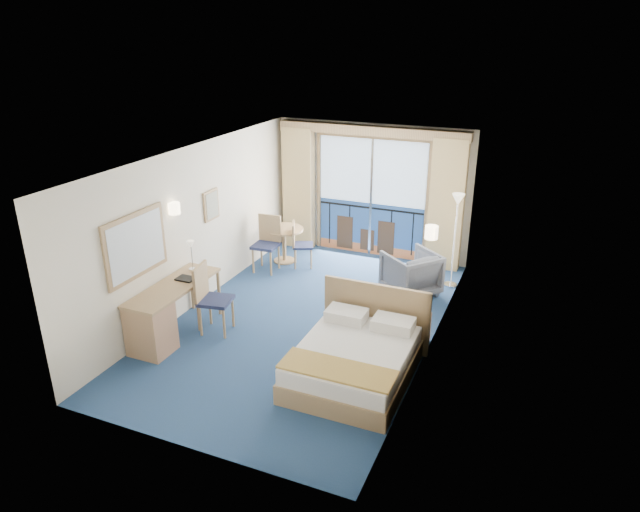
# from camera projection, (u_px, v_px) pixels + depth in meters

# --- Properties ---
(floor) EXTENTS (6.50, 6.50, 0.00)m
(floor) POSITION_uv_depth(u_px,v_px,m) (307.00, 321.00, 9.24)
(floor) COLOR navy
(floor) RESTS_ON ground
(room_walls) EXTENTS (4.04, 6.54, 2.72)m
(room_walls) POSITION_uv_depth(u_px,v_px,m) (306.00, 217.00, 8.57)
(room_walls) COLOR silver
(room_walls) RESTS_ON ground
(balcony_door) EXTENTS (2.36, 0.03, 2.52)m
(balcony_door) POSITION_uv_depth(u_px,v_px,m) (371.00, 201.00, 11.56)
(balcony_door) COLOR navy
(balcony_door) RESTS_ON room_walls
(curtain_left) EXTENTS (0.65, 0.22, 2.55)m
(curtain_left) POSITION_uv_depth(u_px,v_px,m) (299.00, 189.00, 11.94)
(curtain_left) COLOR tan
(curtain_left) RESTS_ON room_walls
(curtain_right) EXTENTS (0.65, 0.22, 2.55)m
(curtain_right) POSITION_uv_depth(u_px,v_px,m) (447.00, 206.00, 10.82)
(curtain_right) COLOR tan
(curtain_right) RESTS_ON room_walls
(pelmet) EXTENTS (3.80, 0.25, 0.18)m
(pelmet) POSITION_uv_depth(u_px,v_px,m) (372.00, 131.00, 10.91)
(pelmet) COLOR tan
(pelmet) RESTS_ON room_walls
(mirror) EXTENTS (0.05, 1.25, 0.95)m
(mirror) POSITION_uv_depth(u_px,v_px,m) (136.00, 246.00, 8.09)
(mirror) COLOR tan
(mirror) RESTS_ON room_walls
(wall_print) EXTENTS (0.04, 0.42, 0.52)m
(wall_print) POSITION_uv_depth(u_px,v_px,m) (211.00, 205.00, 9.73)
(wall_print) COLOR tan
(wall_print) RESTS_ON room_walls
(sconce_left) EXTENTS (0.18, 0.18, 0.18)m
(sconce_left) POSITION_uv_depth(u_px,v_px,m) (174.00, 208.00, 8.73)
(sconce_left) COLOR beige
(sconce_left) RESTS_ON room_walls
(sconce_right) EXTENTS (0.18, 0.18, 0.18)m
(sconce_right) POSITION_uv_depth(u_px,v_px,m) (431.00, 232.00, 7.72)
(sconce_right) COLOR beige
(sconce_right) RESTS_ON room_walls
(bed) EXTENTS (1.61, 1.91, 1.01)m
(bed) POSITION_uv_depth(u_px,v_px,m) (355.00, 358.00, 7.68)
(bed) COLOR tan
(bed) RESTS_ON ground
(nightstand) EXTENTS (0.37, 0.35, 0.48)m
(nightstand) POSITION_uv_depth(u_px,v_px,m) (416.00, 329.00, 8.50)
(nightstand) COLOR #AD7B5B
(nightstand) RESTS_ON ground
(phone) EXTENTS (0.19, 0.17, 0.07)m
(phone) POSITION_uv_depth(u_px,v_px,m) (416.00, 311.00, 8.44)
(phone) COLOR white
(phone) RESTS_ON nightstand
(armchair) EXTENTS (1.19, 1.19, 0.78)m
(armchair) POSITION_uv_depth(u_px,v_px,m) (411.00, 273.00, 10.07)
(armchair) COLOR #484C57
(armchair) RESTS_ON ground
(floor_lamp) EXTENTS (0.24, 0.24, 1.75)m
(floor_lamp) POSITION_uv_depth(u_px,v_px,m) (457.00, 217.00, 10.01)
(floor_lamp) COLOR silver
(floor_lamp) RESTS_ON ground
(desk) EXTENTS (0.60, 1.73, 0.81)m
(desk) POSITION_uv_depth(u_px,v_px,m) (156.00, 321.00, 8.32)
(desk) COLOR tan
(desk) RESTS_ON ground
(desk_chair) EXTENTS (0.56, 0.55, 1.10)m
(desk_chair) POSITION_uv_depth(u_px,v_px,m) (209.00, 295.00, 8.74)
(desk_chair) COLOR #1E2547
(desk_chair) RESTS_ON ground
(folder) EXTENTS (0.28, 0.21, 0.03)m
(folder) POSITION_uv_depth(u_px,v_px,m) (186.00, 279.00, 8.79)
(folder) COLOR black
(folder) RESTS_ON desk
(desk_lamp) EXTENTS (0.13, 0.13, 0.49)m
(desk_lamp) POSITION_uv_depth(u_px,v_px,m) (191.00, 250.00, 8.96)
(desk_lamp) COLOR silver
(desk_lamp) RESTS_ON desk
(round_table) EXTENTS (0.78, 0.78, 0.70)m
(round_table) POSITION_uv_depth(u_px,v_px,m) (284.00, 236.00, 11.39)
(round_table) COLOR tan
(round_table) RESTS_ON ground
(table_chair_a) EXTENTS (0.52, 0.51, 0.90)m
(table_chair_a) POSITION_uv_depth(u_px,v_px,m) (299.00, 242.00, 11.17)
(table_chair_a) COLOR #1E2547
(table_chair_a) RESTS_ON ground
(table_chair_b) EXTENTS (0.49, 0.50, 1.08)m
(table_chair_b) POSITION_uv_depth(u_px,v_px,m) (267.00, 240.00, 11.00)
(table_chair_b) COLOR #1E2547
(table_chair_b) RESTS_ON ground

